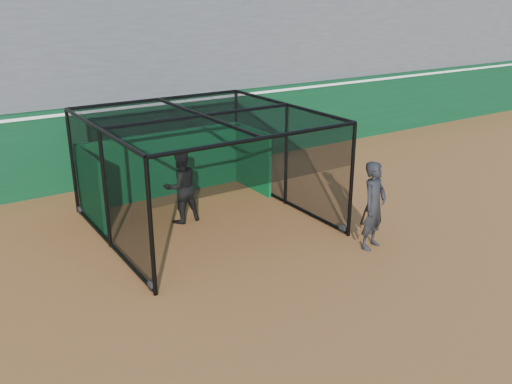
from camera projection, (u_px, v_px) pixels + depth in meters
ground at (309, 284)px, 11.07m from camera, size 120.00×120.00×0.00m
outfield_wall at (144, 137)px, 17.30m from camera, size 50.00×0.50×2.50m
grandstand at (96, 28)px, 19.17m from camera, size 50.00×7.85×8.95m
batting_cage at (204, 171)px, 13.58m from camera, size 5.18×5.32×2.82m
batter at (181, 186)px, 13.83m from camera, size 0.96×0.76×1.93m
on_deck_player at (374, 206)px, 12.37m from camera, size 0.87×0.70×2.08m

